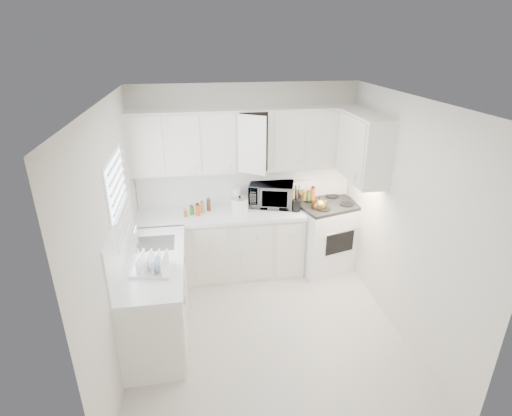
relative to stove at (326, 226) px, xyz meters
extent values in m
plane|color=beige|center=(-1.11, -1.30, -0.64)|extent=(3.20, 3.20, 0.00)
plane|color=white|center=(-1.11, -1.30, 1.96)|extent=(3.20, 3.20, 0.00)
plane|color=beige|center=(-1.11, 0.30, 0.66)|extent=(3.00, 0.00, 3.00)
plane|color=beige|center=(-1.11, -2.90, 0.66)|extent=(3.00, 0.00, 3.00)
plane|color=beige|center=(-2.61, -1.30, 0.66)|extent=(0.00, 3.20, 3.20)
plane|color=beige|center=(0.39, -1.30, 0.66)|extent=(0.00, 3.20, 3.20)
cube|color=silver|center=(-1.50, -0.01, 0.29)|extent=(2.24, 0.64, 0.05)
cube|color=silver|center=(-2.30, -1.10, 0.29)|extent=(0.64, 1.62, 0.05)
cube|color=silver|center=(-1.11, 0.29, 0.59)|extent=(2.98, 0.02, 0.55)
cube|color=silver|center=(-2.60, -1.10, 0.59)|extent=(0.02, 1.60, 0.55)
imported|color=gray|center=(-0.78, 0.15, 0.51)|extent=(0.66, 0.48, 0.40)
cylinder|color=white|center=(-1.26, 0.17, 0.45)|extent=(0.12, 0.12, 0.27)
cylinder|color=olive|center=(-1.96, 0.12, 0.38)|extent=(0.06, 0.06, 0.13)
cylinder|color=#307627|center=(-1.88, 0.03, 0.38)|extent=(0.06, 0.06, 0.13)
cylinder|color=#CF4B1B|center=(-1.81, 0.12, 0.38)|extent=(0.06, 0.06, 0.13)
cylinder|color=gold|center=(-1.73, 0.03, 0.38)|extent=(0.06, 0.06, 0.13)
cylinder|color=brown|center=(-1.66, 0.12, 0.38)|extent=(0.06, 0.06, 0.13)
cylinder|color=#CF4B1B|center=(-0.53, 0.16, 0.41)|extent=(0.06, 0.06, 0.19)
cylinder|color=gold|center=(-0.47, 0.10, 0.41)|extent=(0.06, 0.06, 0.19)
cylinder|color=brown|center=(-0.42, 0.16, 0.41)|extent=(0.06, 0.06, 0.19)
cylinder|color=black|center=(-0.36, 0.10, 0.41)|extent=(0.06, 0.06, 0.19)
cylinder|color=olive|center=(-0.31, 0.16, 0.41)|extent=(0.06, 0.06, 0.19)
cylinder|color=#307627|center=(-0.25, 0.10, 0.41)|extent=(0.06, 0.06, 0.19)
cylinder|color=#CF4B1B|center=(-0.20, 0.16, 0.41)|extent=(0.06, 0.06, 0.19)
camera|label=1|loc=(-1.79, -4.92, 2.50)|focal=28.01mm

